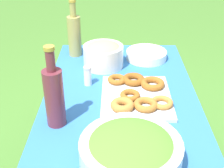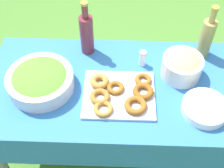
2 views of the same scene
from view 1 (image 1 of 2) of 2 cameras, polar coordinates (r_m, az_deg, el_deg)
name	(u,v)px [view 1 (image 1 of 2)]	position (r m, az deg, el deg)	size (l,w,h in m)	color
picnic_table	(120,121)	(1.48, 1.55, -6.86)	(1.37, 0.73, 0.69)	#2D6BB2
salad_bowl	(131,150)	(1.09, 3.44, -11.97)	(0.36, 0.36, 0.11)	silver
pasta_bowl	(103,54)	(1.73, -1.60, 5.55)	(0.22, 0.22, 0.14)	silver
donut_platter	(137,94)	(1.46, 4.62, -1.87)	(0.39, 0.34, 0.05)	silver
plate_stack	(146,55)	(1.85, 6.30, 5.32)	(0.24, 0.24, 0.05)	white
olive_oil_bottle	(74,34)	(1.86, -6.90, 9.05)	(0.08, 0.08, 0.33)	#998E4C
wine_bottle	(54,95)	(1.25, -10.54, -2.04)	(0.08, 0.08, 0.35)	maroon
salt_shaker	(88,76)	(1.55, -4.48, 1.51)	(0.04, 0.04, 0.10)	white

